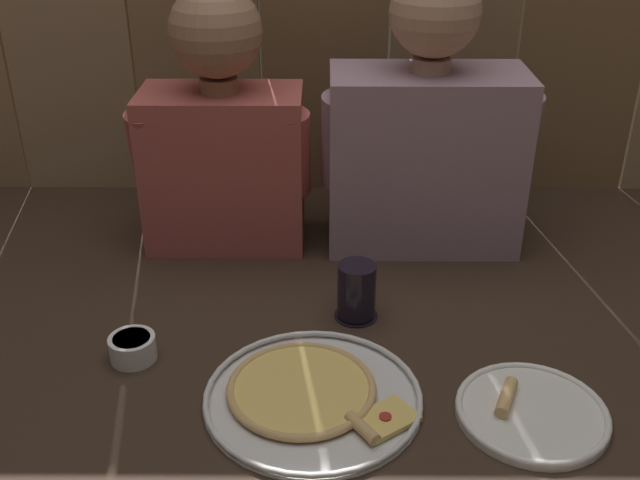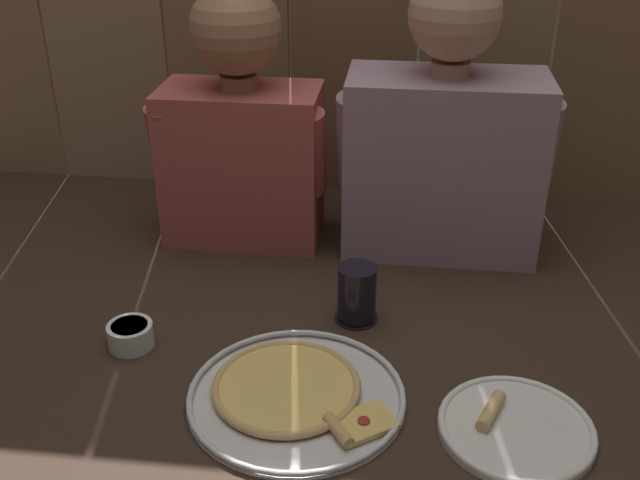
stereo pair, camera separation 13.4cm
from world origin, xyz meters
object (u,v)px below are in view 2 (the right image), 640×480
object	(u,v)px
dipping_bowl	(130,334)
drinking_glass	(357,294)
pizza_tray	(294,393)
diner_left	(240,120)
dinner_plate	(515,427)
diner_right	(445,130)

from	to	relation	value
dipping_bowl	drinking_glass	bearing A→B (deg)	18.75
pizza_tray	dipping_bowl	world-z (taller)	dipping_bowl
drinking_glass	diner_left	world-z (taller)	diner_left
dinner_plate	dipping_bowl	distance (m)	0.69
drinking_glass	dinner_plate	bearing A→B (deg)	-46.45
dinner_plate	drinking_glass	size ratio (longest dim) A/B	2.14
dinner_plate	diner_left	bearing A→B (deg)	132.49
diner_left	diner_right	distance (m)	0.44
pizza_tray	dinner_plate	size ratio (longest dim) A/B	1.48
dinner_plate	dipping_bowl	world-z (taller)	dipping_bowl
dipping_bowl	diner_left	distance (m)	0.54
drinking_glass	diner_left	xyz separation A→B (m)	(-0.28, 0.32, 0.22)
drinking_glass	diner_right	distance (m)	0.42
pizza_tray	diner_left	bearing A→B (deg)	109.38
dipping_bowl	dinner_plate	bearing A→B (deg)	-12.44
diner_right	dinner_plate	bearing A→B (deg)	-79.51
dipping_bowl	diner_left	size ratio (longest dim) A/B	0.14
pizza_tray	dipping_bowl	distance (m)	0.33
drinking_glass	dipping_bowl	size ratio (longest dim) A/B	1.38
pizza_tray	diner_right	size ratio (longest dim) A/B	0.59
diner_right	dipping_bowl	bearing A→B (deg)	-140.82
drinking_glass	pizza_tray	bearing A→B (deg)	-109.19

